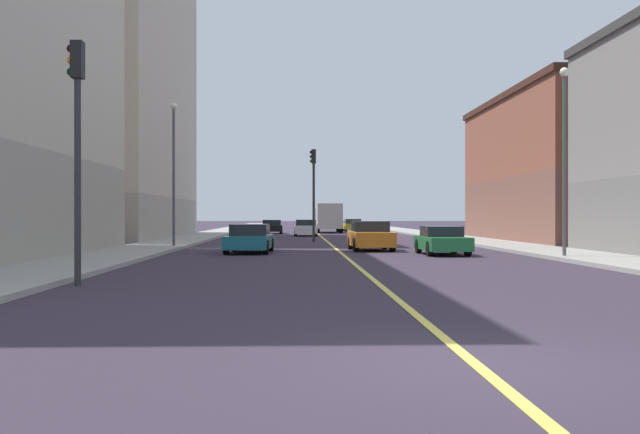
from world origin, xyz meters
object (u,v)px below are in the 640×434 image
object	(u,v)px
building_right_midblock	(112,75)
car_teal	(250,239)
traffic_light_right_near	(77,127)
building_left_mid	(571,168)
car_yellow	(353,225)
traffic_light_median_far	(313,182)
car_white	(306,228)
car_black	(272,227)
street_lamp_right_near	(174,159)
car_green	(442,241)
box_truck	(328,217)
car_orange	(371,236)
street_lamp_left_near	(564,142)

from	to	relation	value
building_right_midblock	car_teal	xyz separation A→B (m)	(11.55, -21.11, -11.51)
traffic_light_right_near	car_teal	bearing A→B (deg)	78.01
building_left_mid	car_yellow	xyz separation A→B (m)	(-11.64, 30.49, -4.10)
traffic_light_median_far	car_white	world-z (taller)	traffic_light_median_far
car_yellow	car_white	size ratio (longest dim) A/B	0.94
car_black	car_teal	bearing A→B (deg)	-89.81
car_white	building_left_mid	bearing A→B (deg)	-38.56
car_white	car_black	bearing A→B (deg)	112.48
street_lamp_right_near	car_yellow	world-z (taller)	street_lamp_right_near
car_white	car_green	bearing A→B (deg)	-78.98
car_yellow	box_truck	xyz separation A→B (m)	(-2.87, -6.06, 0.90)
car_black	car_white	size ratio (longest dim) A/B	1.05
car_orange	car_black	distance (m)	32.22
building_left_mid	street_lamp_left_near	xyz separation A→B (m)	(-7.37, -18.14, -0.19)
traffic_light_right_near	street_lamp_right_near	xyz separation A→B (m)	(-0.98, 19.51, 0.76)
building_left_mid	building_right_midblock	world-z (taller)	building_right_midblock
car_teal	car_yellow	bearing A→B (deg)	79.28
car_black	box_truck	xyz separation A→B (m)	(5.44, 3.58, 0.92)
car_orange	traffic_light_median_far	bearing A→B (deg)	102.88
car_teal	car_black	bearing A→B (deg)	90.19
car_teal	car_green	distance (m)	8.64
street_lamp_left_near	box_truck	bearing A→B (deg)	99.53
car_white	box_truck	distance (m)	11.26
building_right_midblock	street_lamp_right_near	world-z (taller)	building_right_midblock
building_right_midblock	traffic_light_median_far	size ratio (longest dim) A/B	4.15
building_right_midblock	box_truck	bearing A→B (deg)	43.69
box_truck	car_green	bearing A→B (deg)	-85.46
traffic_light_median_far	street_lamp_right_near	bearing A→B (deg)	-131.24
car_yellow	car_black	bearing A→B (deg)	-130.77
car_green	box_truck	bearing A→B (deg)	94.54
street_lamp_left_near	car_orange	size ratio (longest dim) A/B	1.81
car_white	box_truck	xyz separation A→B (m)	(2.38, 10.97, 0.88)
building_right_midblock	box_truck	size ratio (longest dim) A/B	3.11
street_lamp_right_near	car_green	distance (m)	14.66
car_yellow	box_truck	size ratio (longest dim) A/B	0.51
traffic_light_right_near	car_teal	size ratio (longest dim) A/B	1.30
street_lamp_right_near	box_truck	distance (m)	34.29
building_left_mid	traffic_light_median_far	world-z (taller)	building_left_mid
car_teal	box_truck	size ratio (longest dim) A/B	0.58
traffic_light_median_far	building_left_mid	bearing A→B (deg)	-0.33
building_right_midblock	box_truck	world-z (taller)	building_right_midblock
car_teal	building_left_mid	bearing A→B (deg)	32.83
street_lamp_right_near	car_green	xyz separation A→B (m)	(12.62, -6.31, -4.00)
traffic_light_right_near	car_yellow	bearing A→B (deg)	78.95
street_lamp_right_near	car_orange	distance (m)	10.95
building_right_midblock	car_white	bearing A→B (deg)	19.55
traffic_light_median_far	car_black	bearing A→B (deg)	99.16
street_lamp_right_near	car_yellow	bearing A→B (deg)	72.33
car_black	car_yellow	xyz separation A→B (m)	(8.31, 9.64, 0.02)
street_lamp_left_near	car_yellow	bearing A→B (deg)	95.02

